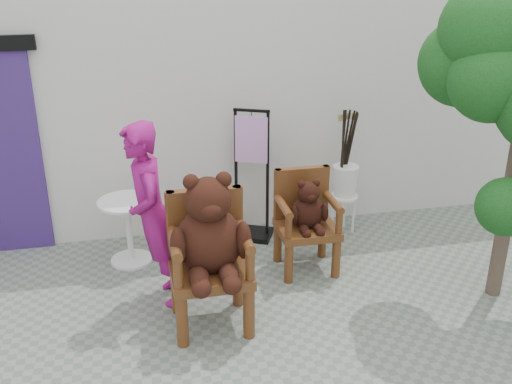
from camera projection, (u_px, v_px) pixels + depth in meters
ground_plane at (331, 358)px, 4.91m from camera, size 60.00×60.00×0.00m
back_wall at (252, 93)px, 7.13m from camera, size 9.00×1.00×3.00m
chair_big at (209, 241)px, 5.07m from camera, size 0.68×0.76×1.44m
chair_small at (306, 214)px, 6.07m from camera, size 0.60×0.55×1.04m
person at (155, 216)px, 5.40m from camera, size 0.47×0.67×1.75m
cafe_table at (129, 224)px, 6.25m from camera, size 0.60×0.60×0.70m
display_stand at (252, 190)px, 6.73m from camera, size 0.55×0.51×1.51m
stool_bucket at (345, 180)px, 6.84m from camera, size 0.32×0.32×1.45m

